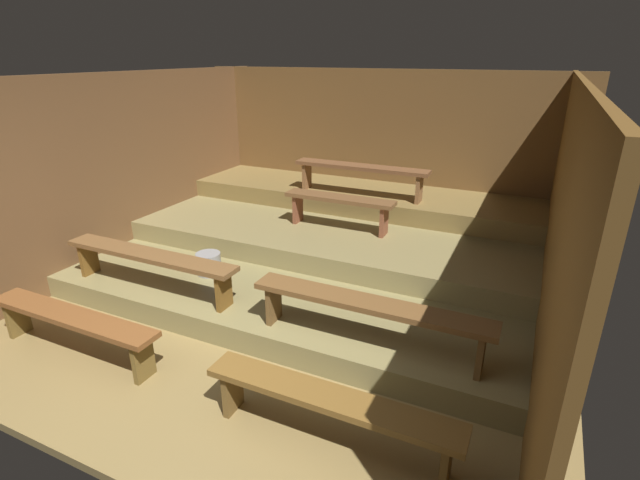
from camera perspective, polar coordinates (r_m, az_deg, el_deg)
The scene contains 14 objects.
ground at distance 5.76m, azimuth -2.22°, elevation -6.25°, with size 5.93×5.93×0.08m, color olive.
wall_back at distance 7.62m, azimuth 6.77°, elevation 10.62°, with size 5.93×0.06×2.43m, color brown.
wall_left at distance 6.86m, azimuth -22.25°, elevation 7.95°, with size 0.06×5.93×2.43m, color brown.
wall_right at distance 4.74m, azimuth 26.71°, elevation 1.63°, with size 0.06×5.93×2.43m, color brown.
platform_lower at distance 6.15m, azimuth 0.23°, elevation -2.62°, with size 5.13×3.97×0.25m, color olive.
platform_middle at distance 6.62m, azimuth 2.65°, elevation 1.48°, with size 5.13×2.65×0.25m, color olive.
platform_upper at distance 7.17m, azimuth 4.88°, elevation 5.12°, with size 5.13×1.23×0.25m, color olive.
bench_floor_left at distance 4.96m, azimuth -27.64°, elevation -8.65°, with size 1.90×0.27×0.43m.
bench_floor_right at distance 3.51m, azimuth 1.12°, elevation -19.11°, with size 1.90×0.27×0.43m.
bench_lower_left at distance 5.35m, azimuth -19.84°, elevation -2.16°, with size 2.13×0.27×0.43m.
bench_lower_right at distance 4.11m, azimuth 5.86°, elevation -8.21°, with size 2.13×0.27×0.43m.
bench_middle_center at distance 6.12m, azimuth 2.34°, elevation 4.44°, with size 1.45×0.27×0.43m.
bench_upper_center at distance 6.75m, azimuth 4.90°, elevation 8.31°, with size 1.93×0.27×0.43m.
pail_lower at distance 5.64m, azimuth -13.23°, elevation -2.76°, with size 0.28×0.28×0.25m, color gray.
Camera 1 is at (2.37, -1.94, 2.65)m, focal length 26.62 mm.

